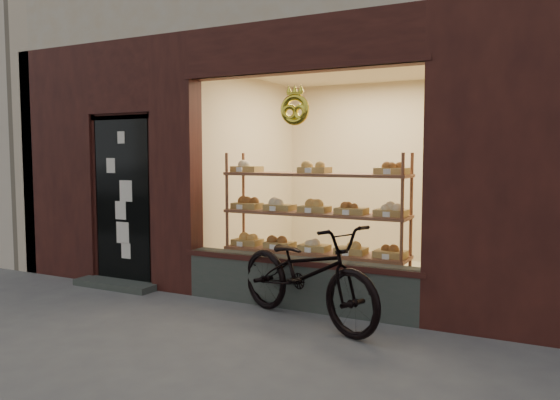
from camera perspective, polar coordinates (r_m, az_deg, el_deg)
The scene contains 3 objects.
ground at distance 4.66m, azimuth -15.10°, elevation -16.49°, with size 90.00×90.00×0.00m, color #4B4B4F.
display_shelf at distance 6.33m, azimuth 3.61°, elevation -2.86°, with size 2.20×0.45×1.70m.
bicycle at distance 5.49m, azimuth 2.75°, elevation -7.58°, with size 0.67×1.92×1.01m, color black.
Camera 1 is at (2.95, -3.20, 1.68)m, focal length 35.00 mm.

